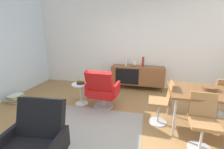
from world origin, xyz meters
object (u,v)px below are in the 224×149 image
dining_chair_back_right (223,95)px  side_table_round (81,91)px  vase_ceramic_small (134,63)px  dining_chair_front_left (203,120)px  fruit_bowl (81,82)px  armchair_black_shell (35,141)px  wooden_bowl_on_table (209,88)px  magazine_stack (16,98)px  lounge_chair_red (102,89)px  sideboard (137,75)px  vase_cobalt (143,62)px  dining_table (217,94)px  vase_sculptural_dark (126,61)px  dining_chair_near_window (163,101)px

dining_chair_back_right → side_table_round: (-3.13, -0.10, -0.15)m
vase_ceramic_small → dining_chair_front_left: 2.73m
side_table_round → fruit_bowl: bearing=81.7°
side_table_round → armchair_black_shell: bearing=-81.5°
wooden_bowl_on_table → magazine_stack: size_ratio=0.67×
lounge_chair_red → dining_chair_front_left: bearing=-26.3°
sideboard → side_table_round: size_ratio=3.08×
vase_ceramic_small → vase_cobalt: bearing=0.0°
vase_cobalt → dining_chair_back_right: bearing=-37.1°
vase_cobalt → dining_table: bearing=-53.7°
vase_sculptural_dark → armchair_black_shell: (-0.61, -3.38, -0.40)m
dining_table → dining_chair_near_window: 0.92m
dining_table → vase_cobalt: bearing=126.3°
side_table_round → fruit_bowl: fruit_bowl is taller
dining_chair_near_window → side_table_round: (-1.89, 0.46, -0.15)m
vase_cobalt → vase_ceramic_small: bearing=180.0°
dining_chair_front_left → side_table_round: size_ratio=1.65×
fruit_bowl → armchair_black_shell: bearing=-81.6°
side_table_round → fruit_bowl: (0.00, 0.00, 0.23)m
vase_cobalt → dining_chair_front_left: bearing=-67.3°
dining_chair_back_right → lounge_chair_red: size_ratio=0.90×
armchair_black_shell → sideboard: bearing=73.8°
armchair_black_shell → fruit_bowl: bearing=98.4°
dining_chair_back_right → wooden_bowl_on_table: bearing=-133.1°
vase_cobalt → fruit_bowl: 2.01m
vase_ceramic_small → dining_chair_near_window: bearing=-68.7°
vase_cobalt → fruit_bowl: bearing=-135.9°
fruit_bowl → magazine_stack: 1.79m
vase_cobalt → fruit_bowl: (-1.43, -1.38, -0.31)m
vase_cobalt → lounge_chair_red: 1.76m
vase_ceramic_small → dining_table: (1.61, -1.84, -0.11)m
vase_cobalt → wooden_bowl_on_table: vase_cobalt is taller
dining_chair_front_left → vase_sculptural_dark: bearing=122.5°
dining_chair_back_right → dining_chair_near_window: (-1.24, -0.56, 0.00)m
vase_cobalt → dining_chair_near_window: size_ratio=0.35×
dining_table → magazine_stack: (-4.48, 0.17, -0.61)m
dining_chair_front_left → magazine_stack: dining_chair_front_left is taller
armchair_black_shell → magazine_stack: (-2.00, 1.71, -0.38)m
dining_table → magazine_stack: bearing=177.8°
wooden_bowl_on_table → armchair_black_shell: armchair_black_shell is taller
dining_chair_back_right → armchair_black_shell: bearing=-143.4°
side_table_round → magazine_stack: (-1.70, -0.29, -0.23)m
side_table_round → dining_chair_front_left: bearing=-22.7°
dining_chair_near_window → wooden_bowl_on_table: bearing=5.5°
dining_table → dining_chair_back_right: bearing=58.1°
lounge_chair_red → fruit_bowl: 0.59m
dining_chair_front_left → armchair_black_shell: 2.35m
dining_chair_front_left → lounge_chair_red: lounge_chair_red is taller
dining_chair_front_left → dining_table: bearing=58.1°
sideboard → lounge_chair_red: lounge_chair_red is taller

